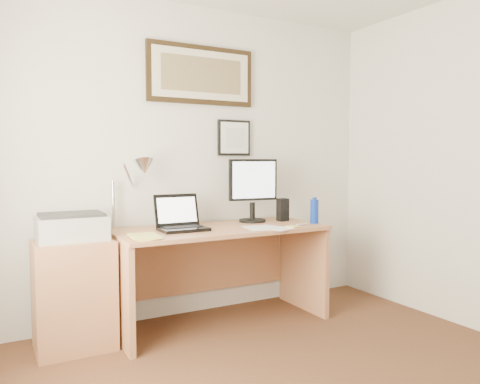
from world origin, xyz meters
TOP-DOWN VIEW (x-y plane):
  - wall_back at (0.00, 2.00)m, footprint 3.50×0.02m
  - side_cabinet at (-0.92, 1.68)m, footprint 0.50×0.40m
  - water_bottle at (0.92, 1.47)m, footprint 0.07×0.07m
  - bottle_cap at (0.92, 1.47)m, footprint 0.03×0.03m
  - speaker at (0.77, 1.71)m, footprint 0.09×0.08m
  - paper_sheet_a at (0.48, 1.41)m, footprint 0.30×0.35m
  - paper_sheet_b at (0.38, 1.45)m, footprint 0.23×0.30m
  - sticky_pad at (0.63, 1.36)m, footprint 0.10×0.10m
  - marker_pen at (0.75, 1.41)m, footprint 0.14×0.06m
  - book at (-0.60, 1.44)m, footprint 0.20×0.27m
  - desk at (0.15, 1.72)m, footprint 1.60×0.70m
  - laptop at (-0.16, 1.66)m, footprint 0.34×0.30m
  - lcd_monitor at (0.52, 1.78)m, footprint 0.42×0.22m
  - printer at (-0.92, 1.72)m, footprint 0.44×0.34m
  - desk_lamp at (-0.41, 1.81)m, footprint 0.29×0.27m
  - picture_large at (0.15, 1.97)m, footprint 0.92×0.04m
  - picture_small at (0.45, 1.97)m, footprint 0.30×0.03m

SIDE VIEW (x-z plane):
  - side_cabinet at x=-0.92m, z-range 0.00..0.73m
  - desk at x=0.15m, z-range 0.14..0.89m
  - paper_sheet_a at x=0.48m, z-range 0.75..0.75m
  - paper_sheet_b at x=0.38m, z-range 0.75..0.75m
  - sticky_pad at x=0.63m, z-range 0.75..0.76m
  - marker_pen at x=0.75m, z-range 0.75..0.77m
  - book at x=-0.60m, z-range 0.75..0.77m
  - laptop at x=-0.16m, z-range 0.68..0.94m
  - printer at x=-0.92m, z-range 0.73..0.91m
  - speaker at x=0.77m, z-range 0.75..0.94m
  - water_bottle at x=0.92m, z-range 0.75..0.94m
  - bottle_cap at x=0.92m, z-range 0.94..0.96m
  - lcd_monitor at x=0.52m, z-range 0.78..1.30m
  - desk_lamp at x=-0.41m, z-range 0.92..1.45m
  - wall_back at x=0.00m, z-range 0.00..2.50m
  - picture_small at x=0.45m, z-range 1.30..1.60m
  - picture_large at x=0.15m, z-range 1.72..2.19m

